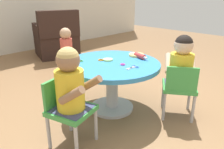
{
  "coord_description": "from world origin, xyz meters",
  "views": [
    {
      "loc": [
        -1.46,
        -1.43,
        1.14
      ],
      "look_at": [
        0.0,
        0.0,
        0.38
      ],
      "focal_mm": 35.48,
      "sensor_mm": 36.0,
      "label": 1
    }
  ],
  "objects_px": {
    "toddler_standing": "(67,50)",
    "child_chair_left": "(68,108)",
    "craft_table": "(112,73)",
    "child_chair_right": "(179,87)",
    "rolling_pin": "(140,56)",
    "seated_child_right": "(181,63)",
    "seated_child_left": "(70,82)",
    "armchair_dark": "(57,40)",
    "craft_scissors": "(133,67)"
  },
  "relations": [
    {
      "from": "toddler_standing",
      "to": "child_chair_left",
      "type": "bearing_deg",
      "value": -124.55
    },
    {
      "from": "craft_table",
      "to": "child_chair_right",
      "type": "xyz_separation_m",
      "value": [
        0.33,
        -0.56,
        -0.08
      ]
    },
    {
      "from": "toddler_standing",
      "to": "rolling_pin",
      "type": "xyz_separation_m",
      "value": [
        -0.0,
        -1.32,
        0.17
      ]
    },
    {
      "from": "seated_child_right",
      "to": "rolling_pin",
      "type": "relative_size",
      "value": 2.23
    },
    {
      "from": "child_chair_left",
      "to": "toddler_standing",
      "type": "xyz_separation_m",
      "value": [
        0.93,
        1.36,
        0.05
      ]
    },
    {
      "from": "seated_child_right",
      "to": "toddler_standing",
      "type": "relative_size",
      "value": 0.76
    },
    {
      "from": "child_chair_left",
      "to": "child_chair_right",
      "type": "bearing_deg",
      "value": -23.19
    },
    {
      "from": "child_chair_right",
      "to": "seated_child_right",
      "type": "height_order",
      "value": "seated_child_right"
    },
    {
      "from": "craft_table",
      "to": "seated_child_left",
      "type": "xyz_separation_m",
      "value": [
        -0.62,
        -0.18,
        0.14
      ]
    },
    {
      "from": "armchair_dark",
      "to": "rolling_pin",
      "type": "bearing_deg",
      "value": -100.76
    },
    {
      "from": "seated_child_left",
      "to": "seated_child_right",
      "type": "height_order",
      "value": "same"
    },
    {
      "from": "seated_child_left",
      "to": "seated_child_right",
      "type": "relative_size",
      "value": 1.0
    },
    {
      "from": "seated_child_left",
      "to": "craft_scissors",
      "type": "distance_m",
      "value": 0.65
    },
    {
      "from": "craft_table",
      "to": "child_chair_left",
      "type": "distance_m",
      "value": 0.65
    },
    {
      "from": "craft_table",
      "to": "child_chair_left",
      "type": "height_order",
      "value": "child_chair_left"
    },
    {
      "from": "child_chair_right",
      "to": "seated_child_right",
      "type": "bearing_deg",
      "value": 33.76
    },
    {
      "from": "child_chair_left",
      "to": "toddler_standing",
      "type": "bearing_deg",
      "value": 55.45
    },
    {
      "from": "rolling_pin",
      "to": "craft_scissors",
      "type": "relative_size",
      "value": 1.68
    },
    {
      "from": "seated_child_left",
      "to": "armchair_dark",
      "type": "bearing_deg",
      "value": 59.92
    },
    {
      "from": "child_chair_left",
      "to": "craft_table",
      "type": "bearing_deg",
      "value": 12.94
    },
    {
      "from": "craft_table",
      "to": "seated_child_left",
      "type": "bearing_deg",
      "value": -163.52
    },
    {
      "from": "child_chair_left",
      "to": "armchair_dark",
      "type": "relative_size",
      "value": 0.59
    },
    {
      "from": "seated_child_left",
      "to": "armchair_dark",
      "type": "relative_size",
      "value": 0.57
    },
    {
      "from": "seated_child_left",
      "to": "craft_scissors",
      "type": "relative_size",
      "value": 3.74
    },
    {
      "from": "craft_table",
      "to": "craft_scissors",
      "type": "xyz_separation_m",
      "value": [
        0.02,
        -0.25,
        0.12
      ]
    },
    {
      "from": "seated_child_right",
      "to": "child_chair_right",
      "type": "bearing_deg",
      "value": -146.24
    },
    {
      "from": "child_chair_left",
      "to": "seated_child_left",
      "type": "bearing_deg",
      "value": -73.98
    },
    {
      "from": "child_chair_left",
      "to": "toddler_standing",
      "type": "height_order",
      "value": "toddler_standing"
    },
    {
      "from": "armchair_dark",
      "to": "toddler_standing",
      "type": "bearing_deg",
      "value": -114.52
    },
    {
      "from": "child_chair_left",
      "to": "seated_child_right",
      "type": "height_order",
      "value": "seated_child_right"
    },
    {
      "from": "craft_table",
      "to": "seated_child_left",
      "type": "height_order",
      "value": "seated_child_left"
    },
    {
      "from": "seated_child_left",
      "to": "toddler_standing",
      "type": "relative_size",
      "value": 0.76
    },
    {
      "from": "seated_child_right",
      "to": "craft_scissors",
      "type": "distance_m",
      "value": 0.44
    },
    {
      "from": "seated_child_right",
      "to": "armchair_dark",
      "type": "height_order",
      "value": "armchair_dark"
    },
    {
      "from": "toddler_standing",
      "to": "craft_scissors",
      "type": "height_order",
      "value": "toddler_standing"
    },
    {
      "from": "toddler_standing",
      "to": "craft_scissors",
      "type": "xyz_separation_m",
      "value": [
        -0.28,
        -1.46,
        0.14
      ]
    },
    {
      "from": "rolling_pin",
      "to": "toddler_standing",
      "type": "bearing_deg",
      "value": 89.97
    },
    {
      "from": "craft_table",
      "to": "child_chair_left",
      "type": "xyz_separation_m",
      "value": [
        -0.63,
        -0.14,
        -0.08
      ]
    },
    {
      "from": "child_chair_right",
      "to": "toddler_standing",
      "type": "height_order",
      "value": "toddler_standing"
    },
    {
      "from": "seated_child_left",
      "to": "child_chair_left",
      "type": "bearing_deg",
      "value": 106.02
    },
    {
      "from": "craft_table",
      "to": "rolling_pin",
      "type": "height_order",
      "value": "rolling_pin"
    },
    {
      "from": "rolling_pin",
      "to": "seated_child_right",
      "type": "bearing_deg",
      "value": -82.3
    },
    {
      "from": "craft_scissors",
      "to": "seated_child_left",
      "type": "bearing_deg",
      "value": 174.32
    },
    {
      "from": "craft_table",
      "to": "armchair_dark",
      "type": "height_order",
      "value": "armchair_dark"
    },
    {
      "from": "seated_child_left",
      "to": "rolling_pin",
      "type": "bearing_deg",
      "value": 5.02
    },
    {
      "from": "child_chair_left",
      "to": "armchair_dark",
      "type": "distance_m",
      "value": 2.67
    },
    {
      "from": "seated_child_left",
      "to": "craft_scissors",
      "type": "bearing_deg",
      "value": -5.68
    },
    {
      "from": "seated_child_left",
      "to": "toddler_standing",
      "type": "height_order",
      "value": "seated_child_left"
    },
    {
      "from": "seated_child_left",
      "to": "armchair_dark",
      "type": "distance_m",
      "value": 2.7
    },
    {
      "from": "armchair_dark",
      "to": "toddler_standing",
      "type": "relative_size",
      "value": 1.34
    }
  ]
}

